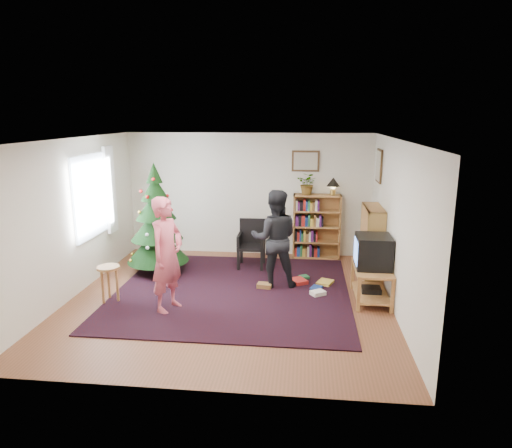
# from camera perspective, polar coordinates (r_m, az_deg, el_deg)

# --- Properties ---
(floor) EXTENTS (5.00, 5.00, 0.00)m
(floor) POSITION_cam_1_polar(r_m,az_deg,el_deg) (7.37, -3.32, -9.27)
(floor) COLOR brown
(floor) RESTS_ON ground
(ceiling) EXTENTS (5.00, 5.00, 0.00)m
(ceiling) POSITION_cam_1_polar(r_m,az_deg,el_deg) (6.80, -3.61, 10.54)
(ceiling) COLOR white
(ceiling) RESTS_ON wall_back
(wall_back) EXTENTS (5.00, 0.02, 2.50)m
(wall_back) POSITION_cam_1_polar(r_m,az_deg,el_deg) (9.40, -0.93, 3.71)
(wall_back) COLOR silver
(wall_back) RESTS_ON floor
(wall_front) EXTENTS (5.00, 0.02, 2.50)m
(wall_front) POSITION_cam_1_polar(r_m,az_deg,el_deg) (4.63, -8.62, -6.84)
(wall_front) COLOR silver
(wall_front) RESTS_ON floor
(wall_left) EXTENTS (0.02, 5.00, 2.50)m
(wall_left) POSITION_cam_1_polar(r_m,az_deg,el_deg) (7.79, -21.91, 0.67)
(wall_left) COLOR silver
(wall_left) RESTS_ON floor
(wall_right) EXTENTS (0.02, 5.00, 2.50)m
(wall_right) POSITION_cam_1_polar(r_m,az_deg,el_deg) (7.02, 17.12, -0.28)
(wall_right) COLOR silver
(wall_right) RESTS_ON floor
(rug) EXTENTS (3.80, 3.60, 0.02)m
(rug) POSITION_cam_1_polar(r_m,az_deg,el_deg) (7.64, -2.95, -8.34)
(rug) COLOR black
(rug) RESTS_ON floor
(window_pane) EXTENTS (0.04, 1.20, 1.40)m
(window_pane) POSITION_cam_1_polar(r_m,az_deg,el_deg) (8.25, -19.95, 3.28)
(window_pane) COLOR silver
(window_pane) RESTS_ON wall_left
(curtain) EXTENTS (0.06, 0.35, 1.60)m
(curtain) POSITION_cam_1_polar(r_m,az_deg,el_deg) (8.86, -17.76, 4.10)
(curtain) COLOR white
(curtain) RESTS_ON wall_left
(picture_back) EXTENTS (0.55, 0.03, 0.42)m
(picture_back) POSITION_cam_1_polar(r_m,az_deg,el_deg) (9.21, 6.22, 7.83)
(picture_back) COLOR #4C3319
(picture_back) RESTS_ON wall_back
(picture_right) EXTENTS (0.03, 0.50, 0.60)m
(picture_right) POSITION_cam_1_polar(r_m,az_deg,el_deg) (8.60, 15.14, 7.04)
(picture_right) COLOR #4C3319
(picture_right) RESTS_ON wall_right
(christmas_tree) EXTENTS (1.12, 1.12, 2.03)m
(christmas_tree) POSITION_cam_1_polar(r_m,az_deg,el_deg) (8.49, -12.30, -0.45)
(christmas_tree) COLOR #3F2816
(christmas_tree) RESTS_ON rug
(bookshelf_back) EXTENTS (0.95, 0.30, 1.30)m
(bookshelf_back) POSITION_cam_1_polar(r_m,az_deg,el_deg) (9.30, 7.58, -0.20)
(bookshelf_back) COLOR olive
(bookshelf_back) RESTS_ON floor
(bookshelf_right) EXTENTS (0.30, 0.95, 1.30)m
(bookshelf_right) POSITION_cam_1_polar(r_m,az_deg,el_deg) (8.27, 14.25, -2.24)
(bookshelf_right) COLOR olive
(bookshelf_right) RESTS_ON floor
(tv_stand) EXTENTS (0.55, 0.98, 0.55)m
(tv_stand) POSITION_cam_1_polar(r_m,az_deg,el_deg) (7.40, 14.23, -6.84)
(tv_stand) COLOR olive
(tv_stand) RESTS_ON floor
(crt_tv) EXTENTS (0.53, 0.57, 0.50)m
(crt_tv) POSITION_cam_1_polar(r_m,az_deg,el_deg) (7.25, 14.42, -3.35)
(crt_tv) COLOR black
(crt_tv) RESTS_ON tv_stand
(armchair) EXTENTS (0.50, 0.50, 0.91)m
(armchair) POSITION_cam_1_polar(r_m,az_deg,el_deg) (8.72, -0.51, -2.20)
(armchair) COLOR black
(armchair) RESTS_ON rug
(stool) EXTENTS (0.35, 0.35, 0.58)m
(stool) POSITION_cam_1_polar(r_m,az_deg,el_deg) (7.43, -17.93, -6.02)
(stool) COLOR olive
(stool) RESTS_ON floor
(person_standing) EXTENTS (0.61, 0.73, 1.72)m
(person_standing) POSITION_cam_1_polar(r_m,az_deg,el_deg) (6.79, -11.07, -3.80)
(person_standing) COLOR #CF5264
(person_standing) RESTS_ON rug
(person_by_chair) EXTENTS (0.85, 0.69, 1.65)m
(person_by_chair) POSITION_cam_1_polar(r_m,az_deg,el_deg) (7.65, 2.36, -1.83)
(person_by_chair) COLOR black
(person_by_chair) RESTS_ON rug
(potted_plant) EXTENTS (0.50, 0.47, 0.44)m
(potted_plant) POSITION_cam_1_polar(r_m,az_deg,el_deg) (9.13, 6.49, 5.04)
(potted_plant) COLOR gray
(potted_plant) RESTS_ON bookshelf_back
(table_lamp) EXTENTS (0.26, 0.26, 0.35)m
(table_lamp) POSITION_cam_1_polar(r_m,az_deg,el_deg) (9.15, 9.63, 5.06)
(table_lamp) COLOR #A57F33
(table_lamp) RESTS_ON bookshelf_back
(floor_clutter) EXTENTS (1.22, 0.94, 0.08)m
(floor_clutter) POSITION_cam_1_polar(r_m,az_deg,el_deg) (7.85, 6.07, -7.54)
(floor_clutter) COLOR #A51E19
(floor_clutter) RESTS_ON rug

